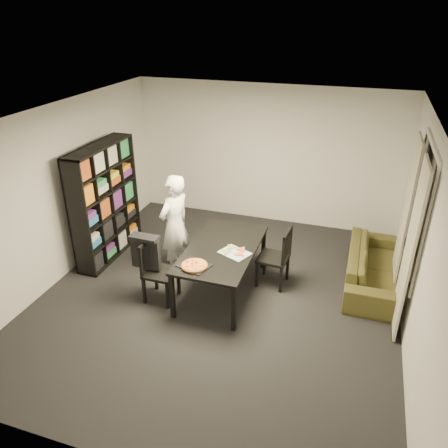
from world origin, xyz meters
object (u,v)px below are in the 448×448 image
(bookshelf, at_px, (105,202))
(dining_table, at_px, (222,252))
(sofa, at_px, (373,267))
(pepperoni_pizza, at_px, (194,265))
(person, at_px, (175,226))
(chair_right, at_px, (279,254))
(baking_tray, at_px, (194,265))
(chair_left, at_px, (155,266))

(bookshelf, xyz_separation_m, dining_table, (2.13, -0.43, -0.30))
(dining_table, height_order, sofa, dining_table)
(pepperoni_pizza, xyz_separation_m, sofa, (2.29, 1.48, -0.46))
(bookshelf, bearing_deg, pepperoni_pizza, -27.76)
(bookshelf, distance_m, person, 1.31)
(chair_right, xyz_separation_m, baking_tray, (-0.96, -0.96, 0.19))
(bookshelf, relative_size, chair_right, 2.04)
(chair_left, height_order, pepperoni_pizza, chair_left)
(pepperoni_pizza, bearing_deg, bookshelf, 152.24)
(pepperoni_pizza, relative_size, sofa, 0.18)
(sofa, bearing_deg, baking_tray, 122.21)
(pepperoni_pizza, bearing_deg, sofa, 32.87)
(bookshelf, relative_size, chair_left, 2.07)
(bookshelf, bearing_deg, baking_tray, -27.26)
(chair_left, relative_size, chair_right, 0.98)
(person, relative_size, sofa, 0.85)
(bookshelf, height_order, chair_right, bookshelf)
(dining_table, distance_m, sofa, 2.32)
(chair_right, height_order, pepperoni_pizza, chair_right)
(dining_table, xyz_separation_m, person, (-0.84, 0.27, 0.16))
(baking_tray, bearing_deg, person, 127.83)
(pepperoni_pizza, bearing_deg, chair_left, 169.41)
(dining_table, bearing_deg, person, 162.43)
(baking_tray, relative_size, pepperoni_pizza, 1.14)
(chair_right, xyz_separation_m, sofa, (1.35, 0.49, -0.25))
(chair_left, relative_size, pepperoni_pizza, 2.62)
(chair_left, bearing_deg, pepperoni_pizza, -99.46)
(bookshelf, relative_size, sofa, 1.00)
(baking_tray, height_order, pepperoni_pizza, pepperoni_pizza)
(bookshelf, height_order, person, bookshelf)
(baking_tray, xyz_separation_m, sofa, (2.31, 1.45, -0.44))
(dining_table, distance_m, pepperoni_pizza, 0.63)
(baking_tray, relative_size, sofa, 0.21)
(chair_right, bearing_deg, baking_tray, -40.30)
(dining_table, relative_size, chair_left, 1.87)
(baking_tray, xyz_separation_m, pepperoni_pizza, (0.01, -0.03, 0.02))
(person, bearing_deg, bookshelf, -78.20)
(chair_right, relative_size, pepperoni_pizza, 2.66)
(sofa, bearing_deg, dining_table, 112.87)
(pepperoni_pizza, bearing_deg, chair_right, 46.36)
(pepperoni_pizza, bearing_deg, dining_table, 72.68)
(chair_right, relative_size, baking_tray, 2.33)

